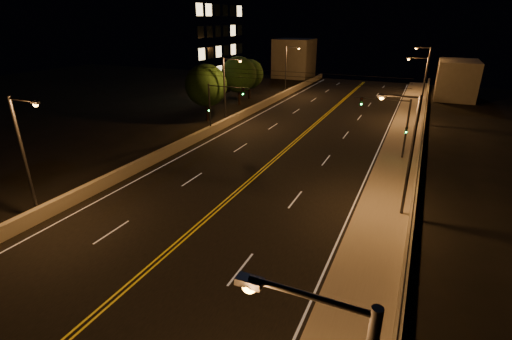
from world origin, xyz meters
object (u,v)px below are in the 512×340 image
at_px(traffic_signal_left, 217,103).
at_px(tree_2, 249,74).
at_px(streetlight_2, 421,86).
at_px(traffic_signal_right, 396,121).
at_px(streetlight_5, 227,87).
at_px(streetlight_1, 407,149).
at_px(streetlight_3, 425,68).
at_px(streetlight_4, 26,151).
at_px(streetlight_6, 287,67).
at_px(building_tower, 157,21).
at_px(tree_0, 206,85).
at_px(tree_1, 239,75).

height_order(traffic_signal_left, tree_2, tree_2).
height_order(streetlight_2, traffic_signal_right, streetlight_2).
distance_m(streetlight_2, traffic_signal_right, 14.80).
xyz_separation_m(traffic_signal_left, tree_2, (-5.95, 20.79, 0.34)).
distance_m(streetlight_5, traffic_signal_right, 20.34).
height_order(streetlight_1, streetlight_3, same).
bearing_deg(streetlight_4, streetlight_5, 90.00).
relative_size(streetlight_5, streetlight_6, 1.00).
relative_size(building_tower, tree_2, 3.97).
bearing_deg(tree_2, streetlight_1, -50.93).
bearing_deg(streetlight_2, building_tower, 176.62).
bearing_deg(streetlight_4, tree_0, 97.47).
bearing_deg(streetlight_3, streetlight_2, -90.00).
height_order(tree_0, tree_2, tree_0).
height_order(streetlight_5, tree_0, streetlight_5).
xyz_separation_m(building_tower, tree_2, (14.79, 3.69, -8.11)).
bearing_deg(streetlight_4, traffic_signal_right, 47.43).
xyz_separation_m(streetlight_6, tree_0, (-3.53, -20.56, -0.23)).
relative_size(streetlight_1, tree_1, 1.13).
bearing_deg(tree_0, traffic_signal_right, -12.79).
height_order(streetlight_2, streetlight_4, same).
xyz_separation_m(streetlight_4, streetlight_6, (0.00, 47.49, 0.00)).
relative_size(streetlight_2, streetlight_6, 1.00).
distance_m(tree_0, tree_2, 15.55).
relative_size(streetlight_6, tree_1, 1.13).
xyz_separation_m(streetlight_2, streetlight_4, (-21.39, -36.30, 0.00)).
relative_size(streetlight_3, traffic_signal_right, 1.41).
height_order(streetlight_5, building_tower, building_tower).
height_order(streetlight_3, streetlight_4, same).
bearing_deg(traffic_signal_right, building_tower, 156.57).
bearing_deg(streetlight_2, traffic_signal_left, -144.07).
height_order(traffic_signal_right, building_tower, building_tower).
distance_m(streetlight_4, tree_0, 27.16).
distance_m(streetlight_1, traffic_signal_right, 11.64).
relative_size(streetlight_3, streetlight_6, 1.00).
bearing_deg(tree_0, streetlight_4, -82.53).
bearing_deg(streetlight_1, tree_2, 129.07).
bearing_deg(streetlight_5, traffic_signal_right, -12.05).
distance_m(traffic_signal_left, tree_1, 16.46).
height_order(streetlight_6, traffic_signal_left, streetlight_6).
height_order(streetlight_5, tree_2, streetlight_5).
bearing_deg(traffic_signal_right, streetlight_5, 167.95).
height_order(streetlight_3, tree_0, streetlight_3).
distance_m(streetlight_2, building_tower, 41.72).
bearing_deg(traffic_signal_left, tree_1, 108.47).
bearing_deg(tree_0, tree_1, 93.04).
distance_m(traffic_signal_right, tree_1, 28.58).
relative_size(traffic_signal_right, building_tower, 0.23).
xyz_separation_m(streetlight_1, tree_0, (-24.92, 16.79, -0.23)).
distance_m(streetlight_6, building_tower, 22.70).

